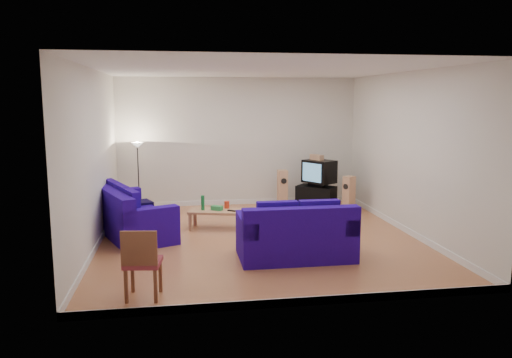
{
  "coord_description": "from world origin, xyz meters",
  "views": [
    {
      "loc": [
        -1.51,
        -9.21,
        2.65
      ],
      "look_at": [
        0.0,
        0.4,
        1.1
      ],
      "focal_mm": 35.0,
      "sensor_mm": 36.0,
      "label": 1
    }
  ],
  "objects": [
    {
      "name": "tv_stand",
      "position": [
        1.83,
        2.47,
        0.28
      ],
      "size": [
        1.02,
        0.96,
        0.55
      ],
      "primitive_type": "cube",
      "rotation": [
        0.0,
        0.0,
        -0.69
      ],
      "color": "black",
      "rests_on": "ground"
    },
    {
      "name": "av_receiver",
      "position": [
        1.88,
        2.5,
        0.6
      ],
      "size": [
        0.51,
        0.51,
        0.09
      ],
      "primitive_type": "cube",
      "rotation": [
        0.0,
        0.0,
        -0.76
      ],
      "color": "black",
      "rests_on": "tv_stand"
    },
    {
      "name": "sofa_three_seat",
      "position": [
        -2.51,
        0.7,
        0.35
      ],
      "size": [
        1.9,
        2.66,
        0.94
      ],
      "rotation": [
        0.0,
        0.0,
        -1.18
      ],
      "color": "#1B007B",
      "rests_on": "ground"
    },
    {
      "name": "centre_speaker",
      "position": [
        1.83,
        2.51,
        1.26
      ],
      "size": [
        0.29,
        0.39,
        0.13
      ],
      "primitive_type": "cube",
      "rotation": [
        0.0,
        0.0,
        -1.1
      ],
      "color": "tan",
      "rests_on": "television"
    },
    {
      "name": "floor_lamp",
      "position": [
        -2.45,
        2.7,
        1.38
      ],
      "size": [
        0.29,
        0.29,
        1.67
      ],
      "color": "black",
      "rests_on": "ground"
    },
    {
      "name": "television",
      "position": [
        1.87,
        2.42,
        0.92
      ],
      "size": [
        0.83,
        0.88,
        0.55
      ],
      "rotation": [
        0.0,
        0.0,
        -0.99
      ],
      "color": "black",
      "rests_on": "av_receiver"
    },
    {
      "name": "room",
      "position": [
        0.0,
        0.0,
        1.54
      ],
      "size": [
        6.01,
        6.51,
        3.21
      ],
      "color": "#97512E",
      "rests_on": "ground"
    },
    {
      "name": "tissue_box",
      "position": [
        -0.75,
        0.84,
        0.44
      ],
      "size": [
        0.26,
        0.23,
        0.09
      ],
      "primitive_type": "cube",
      "rotation": [
        0.0,
        0.0,
        -0.58
      ],
      "color": "green",
      "rests_on": "coffee_table"
    },
    {
      "name": "remote",
      "position": [
        -0.46,
        0.7,
        0.41
      ],
      "size": [
        0.17,
        0.15,
        0.02
      ],
      "primitive_type": "cube",
      "rotation": [
        0.0,
        0.0,
        -0.66
      ],
      "color": "black",
      "rests_on": "coffee_table"
    },
    {
      "name": "speaker_right",
      "position": [
        2.45,
        1.87,
        0.44
      ],
      "size": [
        0.33,
        0.31,
        0.87
      ],
      "rotation": [
        0.0,
        0.0,
        -0.96
      ],
      "color": "tan",
      "rests_on": "ground"
    },
    {
      "name": "bottle",
      "position": [
        -1.03,
        0.89,
        0.55
      ],
      "size": [
        0.08,
        0.08,
        0.31
      ],
      "primitive_type": "cylinder",
      "rotation": [
        0.0,
        0.0,
        0.16
      ],
      "color": "#197233",
      "rests_on": "coffee_table"
    },
    {
      "name": "sofa_loveseat",
      "position": [
        0.41,
        -1.31,
        0.36
      ],
      "size": [
        1.9,
        1.06,
        0.95
      ],
      "rotation": [
        0.0,
        0.0,
        -0.0
      ],
      "color": "#1B007B",
      "rests_on": "ground"
    },
    {
      "name": "coffee_table",
      "position": [
        -0.76,
        0.86,
        0.34
      ],
      "size": [
        1.2,
        0.81,
        0.4
      ],
      "rotation": [
        0.0,
        0.0,
        -0.26
      ],
      "color": "tan",
      "rests_on": "ground"
    },
    {
      "name": "red_canister",
      "position": [
        -0.53,
        1.0,
        0.47
      ],
      "size": [
        0.11,
        0.11,
        0.15
      ],
      "primitive_type": "cylinder",
      "rotation": [
        0.0,
        0.0,
        -0.05
      ],
      "color": "red",
      "rests_on": "coffee_table"
    },
    {
      "name": "speaker_left",
      "position": [
        1.02,
        2.66,
        0.47
      ],
      "size": [
        0.22,
        0.29,
        0.94
      ],
      "rotation": [
        0.0,
        0.0,
        0.01
      ],
      "color": "tan",
      "rests_on": "ground"
    },
    {
      "name": "dining_chair",
      "position": [
        -2.02,
        -2.7,
        0.55
      ],
      "size": [
        0.53,
        0.53,
        0.98
      ],
      "rotation": [
        0.0,
        0.0,
        -0.13
      ],
      "color": "brown",
      "rests_on": "ground"
    }
  ]
}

